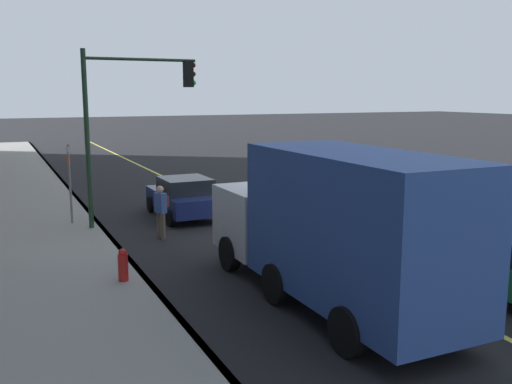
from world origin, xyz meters
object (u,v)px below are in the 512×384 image
Objects in this scene: car_tan at (296,189)px; fire_hydrant at (123,268)px; traffic_light_mast at (129,108)px; street_sign_post at (70,179)px; car_navy at (184,197)px; truck_blue at (335,226)px; pedestrian_with_backpack at (161,208)px.

car_tan is 4.18× the size of fire_hydrant.
street_sign_post is at bearing 62.48° from traffic_light_mast.
car_tan is 4.67m from car_navy.
car_navy is 0.68× the size of traffic_light_mast.
car_navy is at bearing -65.90° from traffic_light_mast.
traffic_light_mast is at bearing 96.01° from car_tan.
car_navy is 1.41× the size of street_sign_post.
car_tan reaches higher than fire_hydrant.
fire_hydrant is (3.16, 3.89, -1.32)m from truck_blue.
car_navy is 10.09m from truck_blue.
traffic_light_mast reaches higher than fire_hydrant.
pedestrian_with_backpack is at bearing 112.17° from car_tan.
traffic_light_mast is 2.08× the size of street_sign_post.
car_navy is 2.37× the size of pedestrian_with_backpack.
street_sign_post is (0.28, 8.71, 0.92)m from car_tan.
traffic_light_mast is 7.12m from fire_hydrant.
car_navy is 4.32× the size of fire_hydrant.
car_navy is 4.06m from traffic_light_mast.
truck_blue reaches higher than fire_hydrant.
fire_hydrant is at bearing 50.94° from truck_blue.
traffic_light_mast is at bearing 114.10° from car_navy.
car_navy is at bearing -30.50° from pedestrian_with_backpack.
car_tan is at bearing -24.73° from truck_blue.
traffic_light_mast is 6.37× the size of fire_hydrant.
traffic_light_mast is at bearing 14.43° from pedestrian_with_backpack.
traffic_light_mast is (9.08, 2.29, 2.30)m from truck_blue.
traffic_light_mast reaches higher than car_tan.
street_sign_post is at bearing 22.62° from truck_blue.
pedestrian_with_backpack is at bearing 14.09° from truck_blue.
car_tan is 0.97× the size of car_navy.
street_sign_post reaches higher than pedestrian_with_backpack.
traffic_light_mast is (1.86, 0.48, 3.08)m from pedestrian_with_backpack.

